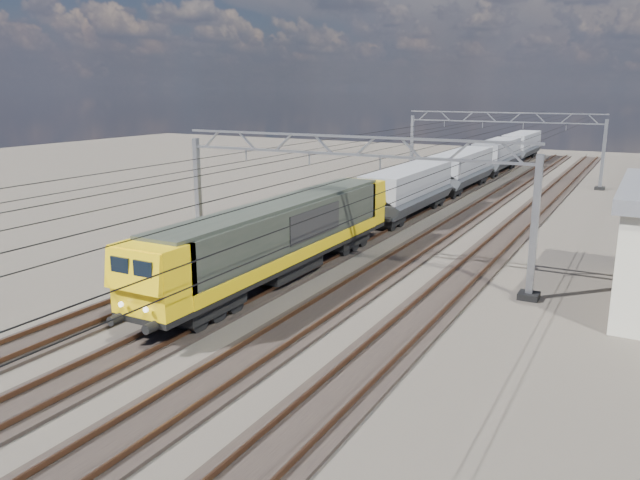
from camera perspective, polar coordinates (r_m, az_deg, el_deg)
The scene contains 13 objects.
ground at distance 29.63m, azimuth -1.35°, elevation -4.78°, with size 160.00×160.00×0.00m, color black.
track_outer_west at distance 32.86m, azimuth -10.49°, elevation -3.01°, with size 2.60×140.00×0.30m.
track_loco at distance 30.60m, azimuth -4.61°, elevation -4.07°, with size 2.60×140.00×0.30m.
track_inner_east at distance 28.72m, azimuth 2.14°, elevation -5.24°, with size 2.60×140.00×0.30m.
track_outer_east at distance 27.30m, azimuth 9.74°, elevation -6.46°, with size 2.60×140.00×0.30m.
catenary_gantry_mid at distance 32.11m, azimuth 2.16°, elevation 3.86°, with size 19.90×0.90×7.11m.
catenary_gantry_far at distance 66.12m, azimuth 16.24°, elevation 8.39°, with size 19.90×0.90×7.11m.
overhead_wires at distance 35.46m, azimuth 5.07°, elevation 7.75°, with size 12.03×140.00×0.53m.
locomotive at distance 31.00m, azimuth -3.45°, elevation 0.51°, with size 2.76×21.10×3.62m.
hopper_wagon_lead at distance 46.72m, azimuth 8.07°, elevation 4.74°, with size 3.38×13.00×3.25m.
hopper_wagon_mid at distance 60.13m, azimuth 12.84°, elevation 6.51°, with size 3.38×13.00×3.25m.
hopper_wagon_third at distance 73.83m, azimuth 15.87°, elevation 7.61°, with size 3.38×13.00×3.25m.
hopper_wagon_fourth at distance 87.69m, azimuth 17.96°, elevation 8.35°, with size 3.38×13.00×3.25m.
Camera 1 is at (13.95, -24.40, 9.38)m, focal length 35.00 mm.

